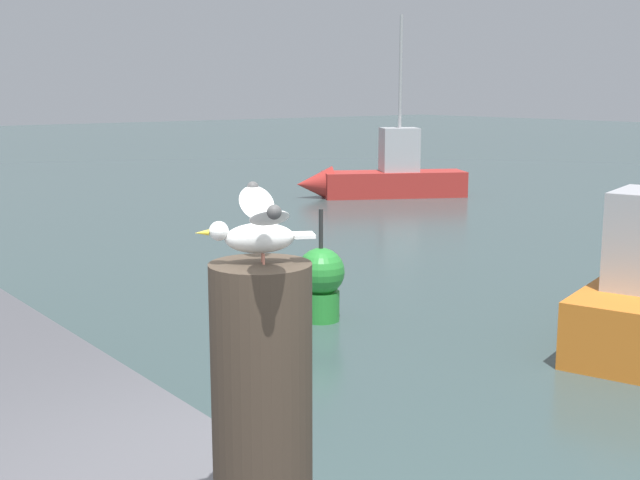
{
  "coord_description": "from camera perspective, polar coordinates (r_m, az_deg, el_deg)",
  "views": [
    {
      "loc": [
        2.12,
        -1.8,
        2.69
      ],
      "look_at": [
        -0.08,
        -0.09,
        2.18
      ],
      "focal_mm": 45.86,
      "sensor_mm": 36.0,
      "label": 1
    }
  ],
  "objects": [
    {
      "name": "boat_red",
      "position": [
        20.64,
        4.23,
        4.42
      ],
      "size": [
        2.89,
        4.17,
        4.56
      ],
      "color": "#B72D28",
      "rests_on": "ground_plane"
    },
    {
      "name": "channel_buoy",
      "position": [
        9.56,
        0.06,
        -2.87
      ],
      "size": [
        0.56,
        0.56,
        1.33
      ],
      "color": "green",
      "rests_on": "ground_plane"
    },
    {
      "name": "seagull",
      "position": [
        2.67,
        -4.31,
        0.95
      ],
      "size": [
        0.61,
        0.4,
        0.24
      ],
      "color": "#C67360",
      "rests_on": "mooring_post"
    },
    {
      "name": "mooring_post",
      "position": [
        2.83,
        -4.07,
        -11.01
      ],
      "size": [
        0.34,
        0.34,
        0.94
      ],
      "primitive_type": "cylinder",
      "color": "#382D23",
      "rests_on": "harbor_quay"
    }
  ]
}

